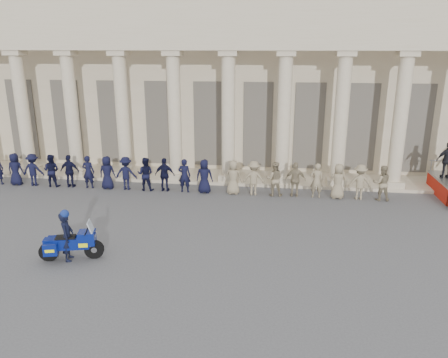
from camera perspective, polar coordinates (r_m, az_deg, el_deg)
ground at (r=14.52m, az=-8.55°, el=-9.74°), size 90.00×90.00×0.00m
building at (r=27.50m, az=-0.45°, el=12.91°), size 40.00×12.50×9.00m
officer_rank at (r=20.21m, az=-6.52°, el=0.51°), size 19.79×0.60×1.57m
motorcycle at (r=14.64m, az=-19.29°, el=-7.92°), size 1.96×1.02×1.28m
rider at (r=14.54m, az=-19.83°, el=-6.90°), size 0.52×0.66×1.69m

